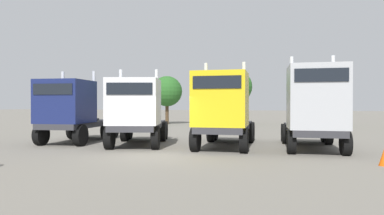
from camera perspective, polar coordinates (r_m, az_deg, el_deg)
The scene contains 9 objects.
ground at distance 14.33m, azimuth -6.21°, elevation -8.09°, with size 200.00×200.00×0.00m, color slate.
semi_truck_navy at distance 19.77m, azimuth -19.57°, elevation -0.41°, with size 3.22×5.94×4.02m.
semi_truck_white at distance 17.53m, azimuth -9.28°, elevation -0.63°, with size 3.99×6.30×3.99m.
semi_truck_yellow at distance 16.42m, azimuth 5.24°, elevation -0.41°, with size 2.86×6.51×4.22m.
semi_truck_silver at distance 16.54m, azimuth 19.84°, elevation 0.03°, with size 3.01×6.37×4.46m.
traffic_cone_near at distance 13.75m, azimuth 29.55°, elevation -7.22°, with size 0.36×0.36×0.63m, color #F2590C.
oak_far_left at distance 36.30m, azimuth -4.21°, elevation 2.71°, with size 3.23×3.23×5.13m.
oak_far_centre at distance 36.68m, azimuth 7.31°, elevation 3.45°, with size 3.56×3.56×5.78m.
oak_far_right at distance 36.30m, azimuth 21.06°, elevation 2.40°, with size 3.04×3.04×4.87m.
Camera 1 is at (5.43, -13.08, 2.17)m, focal length 31.80 mm.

